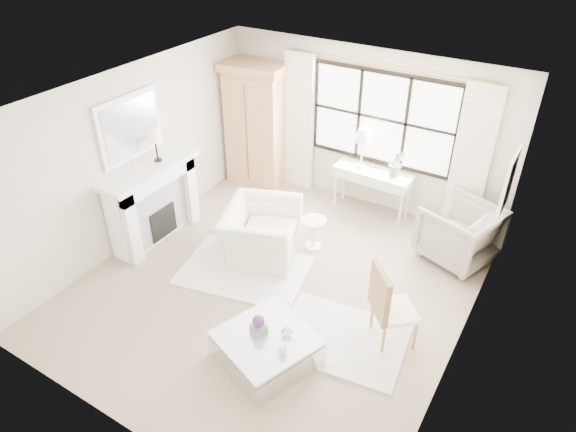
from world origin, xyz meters
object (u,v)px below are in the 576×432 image
console_table (371,192)px  club_armchair (261,232)px  coffee_table (266,349)px  armoire (256,124)px

console_table → club_armchair: 2.16m
console_table → coffee_table: (0.28, -3.66, -0.22)m
console_table → coffee_table: size_ratio=1.02×
armoire → club_armchair: 2.45m
armoire → coffee_table: size_ratio=1.74×
console_table → club_armchair: bearing=-113.9°
coffee_table → armoire: bearing=145.8°
console_table → coffee_table: console_table is taller
club_armchair → coffee_table: club_armchair is taller
armoire → club_armchair: (1.35, -1.90, -0.75)m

